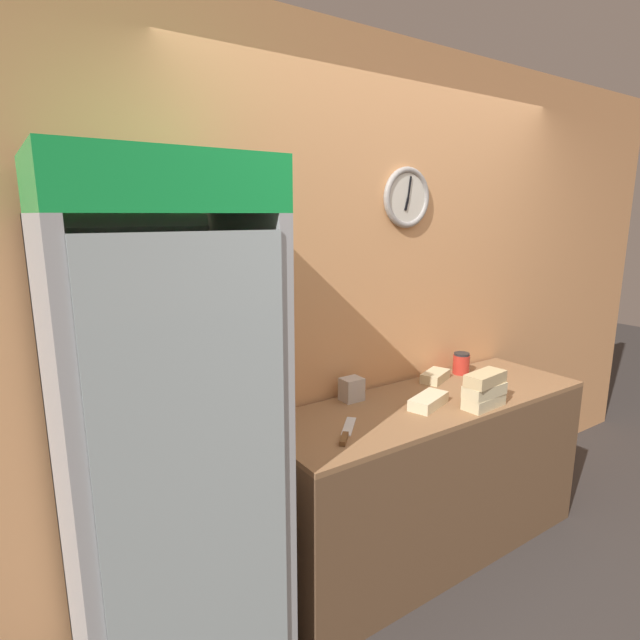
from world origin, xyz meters
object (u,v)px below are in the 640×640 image
Objects in this scene: sandwich_stack_middle at (484,390)px; sandwich_flat_right at (435,376)px; sandwich_flat_left at (428,401)px; napkin_dispenser at (352,389)px; sandwich_stack_bottom at (484,401)px; beverage_cooler at (162,419)px; sandwich_stack_top at (485,378)px; chefs_knife at (346,434)px; condiment_jar at (461,363)px.

sandwich_flat_right is (0.10, 0.42, -0.06)m from sandwich_stack_middle.
sandwich_stack_middle is at bearing -103.84° from sandwich_flat_right.
sandwich_flat_left is 0.39m from napkin_dispenser.
sandwich_stack_middle reaches higher than sandwich_stack_bottom.
sandwich_flat_left is at bearing -3.80° from beverage_cooler.
napkin_dispenser is at bearing 133.08° from sandwich_flat_left.
sandwich_stack_top is at bearing 0.00° from sandwich_stack_bottom.
chefs_knife is at bearing -9.39° from beverage_cooler.
condiment_jar is at bearing 1.68° from sandwich_flat_right.
sandwich_stack_bottom is 0.54m from condiment_jar.
napkin_dispenser reaches higher than sandwich_stack_bottom.
condiment_jar is at bearing 52.15° from sandwich_stack_top.
beverage_cooler reaches higher than sandwich_flat_right.
sandwich_stack_middle is 0.44m from sandwich_flat_right.
sandwich_flat_right is at bearing 76.16° from sandwich_stack_top.
beverage_cooler reaches higher than sandwich_stack_bottom.
napkin_dispenser is at bearing 10.95° from beverage_cooler.
sandwich_flat_right is at bearing -2.52° from napkin_dispenser.
condiment_jar is (1.85, 0.18, -0.15)m from beverage_cooler.
condiment_jar reaches higher than chefs_knife.
sandwich_flat_right is at bearing 6.09° from beverage_cooler.
napkin_dispenser is at bearing 137.60° from sandwich_stack_middle.
beverage_cooler is at bearing 170.74° from sandwich_stack_top.
sandwich_flat_right is (0.10, 0.42, -0.00)m from sandwich_stack_bottom.
sandwich_stack_top is 2.03× the size of napkin_dispenser.
napkin_dispenser is at bearing 178.64° from condiment_jar.
sandwich_stack_bottom is at bearing 0.00° from sandwich_stack_middle.
chefs_knife is (-0.77, 0.12, -0.14)m from sandwich_stack_top.
sandwich_stack_bottom is 0.66m from napkin_dispenser.
beverage_cooler reaches higher than chefs_knife.
condiment_jar is at bearing 52.15° from sandwich_stack_bottom.
sandwich_flat_left is 1.09× the size of chefs_knife.
condiment_jar is (0.56, 0.27, 0.04)m from sandwich_flat_left.
beverage_cooler is 16.70× the size of napkin_dispenser.
chefs_knife is at bearing 170.87° from sandwich_stack_top.
chefs_knife is (0.75, -0.12, -0.21)m from beverage_cooler.
sandwich_stack_top is at bearing -127.85° from condiment_jar.
sandwich_flat_left is 2.04× the size of condiment_jar.
condiment_jar is (0.33, 0.43, 0.03)m from sandwich_stack_bottom.
sandwich_stack_middle is 0.78m from chefs_knife.
sandwich_flat_right is at bearing 38.47° from sandwich_flat_left.
chefs_knife is at bearing -161.21° from sandwich_flat_right.
sandwich_flat_right is (0.33, 0.26, -0.00)m from sandwich_flat_left.
beverage_cooler is at bearing -174.45° from condiment_jar.
sandwich_stack_bottom is at bearing -9.13° from chefs_knife.
sandwich_stack_top reaches higher than sandwich_flat_right.
sandwich_flat_right is at bearing -178.32° from condiment_jar.
sandwich_stack_bottom is 0.91× the size of sandwich_flat_left.
sandwich_stack_top is 0.67m from napkin_dispenser.
sandwich_stack_top is 1.07× the size of sandwich_flat_right.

